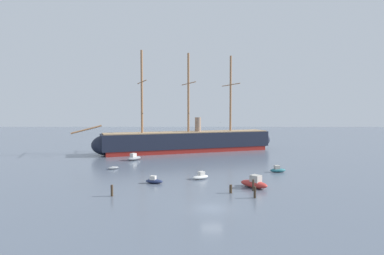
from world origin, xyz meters
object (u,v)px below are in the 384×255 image
at_px(motorboat_near_centre, 201,176).
at_px(motorboat_distant_centre, 205,146).
at_px(mooring_piling_left_pair, 254,185).
at_px(tall_ship, 189,141).
at_px(dinghy_mid_left, 114,168).
at_px(motorboat_alongside_bow, 135,158).
at_px(motorboat_foreground_right, 255,183).
at_px(mooring_piling_right_pair, 112,190).
at_px(motorboat_mid_right, 278,170).
at_px(mooring_piling_nearest, 231,189).
at_px(mooring_piling_midwater, 255,192).
at_px(motorboat_foreground_left, 155,181).
at_px(seagull_in_flight, 221,122).

xyz_separation_m(motorboat_near_centre, motorboat_distant_centre, (2.46, 46.19, 0.08)).
bearing_deg(mooring_piling_left_pair, tall_ship, 102.42).
bearing_deg(tall_ship, dinghy_mid_left, -118.21).
bearing_deg(motorboat_near_centre, motorboat_alongside_bow, 125.55).
xyz_separation_m(tall_ship, motorboat_foreground_right, (10.51, -43.26, -2.36)).
distance_m(motorboat_distant_centre, mooring_piling_right_pair, 59.17).
height_order(motorboat_mid_right, mooring_piling_nearest, motorboat_mid_right).
bearing_deg(motorboat_foreground_right, mooring_piling_right_pair, -166.37).
relative_size(tall_ship, motorboat_mid_right, 17.01).
relative_size(motorboat_near_centre, motorboat_distant_centre, 0.90).
distance_m(dinghy_mid_left, mooring_piling_right_pair, 21.17).
distance_m(motorboat_distant_centre, mooring_piling_nearest, 55.63).
distance_m(dinghy_mid_left, motorboat_mid_right, 32.38).
xyz_separation_m(tall_ship, mooring_piling_midwater, (9.45, -49.17, -2.27)).
xyz_separation_m(mooring_piling_right_pair, mooring_piling_midwater, (19.41, -0.94, 0.00)).
relative_size(tall_ship, mooring_piling_midwater, 35.58).
relative_size(motorboat_foreground_left, motorboat_alongside_bow, 0.74).
bearing_deg(mooring_piling_midwater, motorboat_mid_right, 66.54).
xyz_separation_m(mooring_piling_nearest, mooring_piling_left_pair, (3.43, 1.29, 0.24)).
bearing_deg(dinghy_mid_left, mooring_piling_left_pair, -35.45).
bearing_deg(dinghy_mid_left, motorboat_foreground_left, -52.68).
bearing_deg(motorboat_distant_centre, mooring_piling_left_pair, -84.72).
relative_size(mooring_piling_nearest, seagull_in_flight, 1.14).
bearing_deg(motorboat_foreground_right, tall_ship, 103.66).
distance_m(motorboat_foreground_right, mooring_piling_nearest, 5.17).
distance_m(motorboat_near_centre, mooring_piling_midwater, 13.88).
relative_size(tall_ship, mooring_piling_left_pair, 33.07).
bearing_deg(dinghy_mid_left, mooring_piling_nearest, -41.57).
bearing_deg(mooring_piling_left_pair, motorboat_foreground_right, 75.01).
bearing_deg(mooring_piling_nearest, motorboat_distant_centre, 91.64).
bearing_deg(motorboat_near_centre, mooring_piling_right_pair, -138.36).
relative_size(dinghy_mid_left, motorboat_alongside_bow, 0.58).
relative_size(motorboat_foreground_left, motorboat_near_centre, 0.94).
height_order(motorboat_near_centre, mooring_piling_left_pair, mooring_piling_left_pair).
bearing_deg(motorboat_mid_right, seagull_in_flight, 167.68).
relative_size(dinghy_mid_left, mooring_piling_left_pair, 1.43).
distance_m(motorboat_foreground_left, seagull_in_flight, 18.99).
bearing_deg(dinghy_mid_left, mooring_piling_midwater, -41.59).
bearing_deg(mooring_piling_left_pair, motorboat_mid_right, 62.75).
bearing_deg(mooring_piling_nearest, motorboat_foreground_right, 39.78).
distance_m(motorboat_alongside_bow, motorboat_distant_centre, 30.53).
xyz_separation_m(motorboat_near_centre, mooring_piling_right_pair, (-12.45, -11.07, 0.32)).
bearing_deg(motorboat_mid_right, motorboat_foreground_left, -157.09).
xyz_separation_m(motorboat_alongside_bow, mooring_piling_nearest, (19.28, -30.73, 0.01)).
relative_size(motorboat_alongside_bow, motorboat_distant_centre, 1.14).
bearing_deg(motorboat_near_centre, dinghy_mid_left, 151.17).
relative_size(tall_ship, mooring_piling_nearest, 46.51).
bearing_deg(seagull_in_flight, dinghy_mid_left, 177.67).
bearing_deg(motorboat_mid_right, motorboat_near_centre, -157.08).
relative_size(motorboat_foreground_left, motorboat_mid_right, 0.95).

